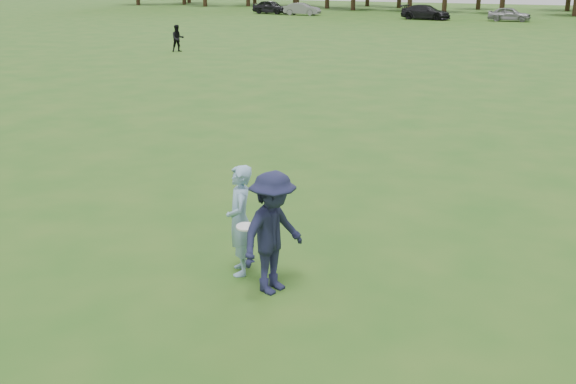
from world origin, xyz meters
name	(u,v)px	position (x,y,z in m)	size (l,w,h in m)	color
ground	(188,273)	(0.00, 0.00, 0.00)	(200.00, 200.00, 0.00)	#235116
thrower	(240,220)	(0.71, 0.40, 0.84)	(0.62, 0.40, 1.69)	#81A6C7
defender	(273,233)	(1.44, 0.09, 0.89)	(1.15, 0.66, 1.78)	#1A1C3A
player_far_a	(178,38)	(-18.45, 24.73, 0.77)	(0.75, 0.58, 1.53)	black
car_a	(271,7)	(-32.51, 61.24, 0.75)	(1.77, 4.39, 1.50)	black
car_b	(302,9)	(-28.21, 60.50, 0.65)	(1.39, 3.98, 1.31)	slate
car_d	(426,12)	(-14.07, 59.48, 0.71)	(2.00, 4.91, 1.43)	black
car_e	(509,14)	(-6.28, 60.71, 0.67)	(1.59, 3.94, 1.34)	gray
disc_in_play	(246,227)	(1.00, 0.08, 0.90)	(0.32, 0.32, 0.06)	white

